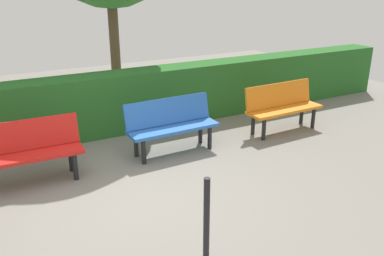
% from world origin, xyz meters
% --- Properties ---
extents(ground_plane, '(16.00, 16.00, 0.00)m').
position_xyz_m(ground_plane, '(0.00, 0.00, 0.00)').
color(ground_plane, gray).
extents(bench_orange, '(1.49, 0.50, 0.86)m').
position_xyz_m(bench_orange, '(-3.29, -0.84, 0.48)').
color(bench_orange, orange).
rests_on(bench_orange, ground_plane).
extents(bench_blue, '(1.48, 0.50, 0.86)m').
position_xyz_m(bench_blue, '(-1.11, -0.92, 0.48)').
color(bench_blue, blue).
rests_on(bench_blue, ground_plane).
extents(bench_red, '(1.58, 0.50, 0.86)m').
position_xyz_m(bench_red, '(1.13, -0.90, 0.48)').
color(bench_red, red).
rests_on(bench_red, ground_plane).
extents(hedge_row, '(11.85, 0.58, 1.08)m').
position_xyz_m(hedge_row, '(-0.99, -2.22, 0.54)').
color(hedge_row, '#266023').
rests_on(hedge_row, ground_plane).
extents(railing_post_mid, '(0.06, 0.06, 1.00)m').
position_xyz_m(railing_post_mid, '(-0.16, 1.82, 0.50)').
color(railing_post_mid, black).
rests_on(railing_post_mid, ground_plane).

